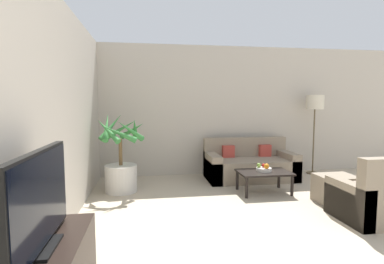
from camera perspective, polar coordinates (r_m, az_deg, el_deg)
wall_back at (r=6.69m, az=12.73°, el=4.03°), size 8.37×0.06×2.70m
wall_left at (r=3.05m, az=-27.16°, el=2.07°), size 0.06×8.20×2.70m
television at (r=2.17m, az=-27.01°, el=-11.63°), size 0.18×1.02×0.64m
potted_palm at (r=5.25m, az=-13.38°, el=-6.20°), size 0.85×0.85×1.36m
sofa_loveseat at (r=6.10m, az=10.92°, el=-6.28°), size 1.73×0.86×0.80m
floor_lamp at (r=6.84m, az=22.37°, el=4.62°), size 0.36×0.36×1.68m
coffee_table at (r=5.22m, az=13.53°, el=-7.82°), size 0.86×0.58×0.36m
fruit_bowl at (r=5.21m, az=13.53°, el=-6.96°), size 0.26×0.26×0.06m
apple_red at (r=5.24m, az=13.49°, el=-6.21°), size 0.07×0.07×0.07m
apple_green at (r=5.21m, az=12.62°, el=-6.20°), size 0.07×0.07×0.07m
orange_fruit at (r=5.14m, az=14.02°, el=-6.33°), size 0.09×0.09×0.09m
armchair at (r=4.56m, az=31.69°, el=-10.91°), size 0.90×0.78×0.87m
ottoman at (r=5.10m, az=25.71°, el=-9.76°), size 0.56×0.46×0.42m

